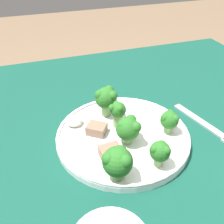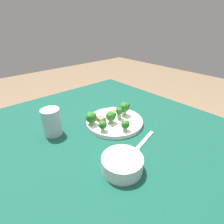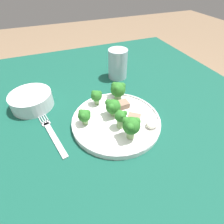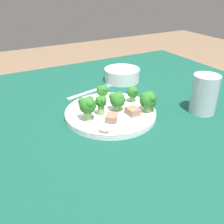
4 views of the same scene
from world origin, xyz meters
TOP-DOWN VIEW (x-y plane):
  - table at (0.00, 0.00)m, footprint 1.05×1.05m
  - dinner_plate at (-0.00, -0.09)m, footprint 0.26×0.26m
  - fork at (-0.19, -0.06)m, footprint 0.06×0.20m
  - broccoli_floret_near_rim_left at (0.05, 0.01)m, footprint 0.05×0.05m
  - broccoli_floret_center_left at (0.00, -0.12)m, footprint 0.03×0.03m
  - broccoli_floret_back_left at (-0.00, -0.06)m, footprint 0.05×0.04m
  - broccoli_floret_front_left at (0.01, -0.16)m, footprint 0.05×0.05m
  - broccoli_floret_center_back at (-0.09, -0.07)m, footprint 0.04×0.04m
  - broccoli_floret_mid_cluster at (-0.03, 0.01)m, footprint 0.04×0.04m
  - meat_slice_front_slice at (0.04, -0.04)m, footprint 0.04×0.03m
  - meat_slice_middle_slice at (0.05, -0.11)m, footprint 0.05×0.05m
  - sauce_dollop at (0.08, -0.15)m, footprint 0.03×0.03m

SIDE VIEW (x-z plane):
  - table at x=0.00m, z-range 0.27..1.01m
  - fork at x=-0.19m, z-range 0.74..0.75m
  - dinner_plate at x=0.00m, z-range 0.74..0.76m
  - sauce_dollop at x=0.08m, z-range 0.76..0.77m
  - meat_slice_middle_slice at x=0.05m, z-range 0.76..0.77m
  - meat_slice_front_slice at x=0.04m, z-range 0.76..0.78m
  - broccoli_floret_center_back at x=-0.09m, z-range 0.76..0.81m
  - broccoli_floret_mid_cluster at x=-0.03m, z-range 0.76..0.81m
  - broccoli_floret_back_left at x=0.00m, z-range 0.76..0.82m
  - broccoli_floret_near_rim_left at x=0.05m, z-range 0.76..0.82m
  - broccoli_floret_center_left at x=0.00m, z-range 0.76..0.82m
  - broccoli_floret_front_left at x=0.01m, z-range 0.77..0.83m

